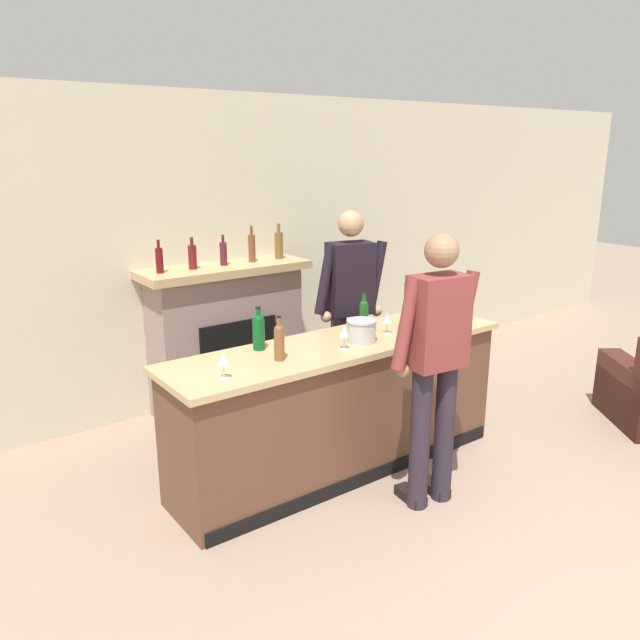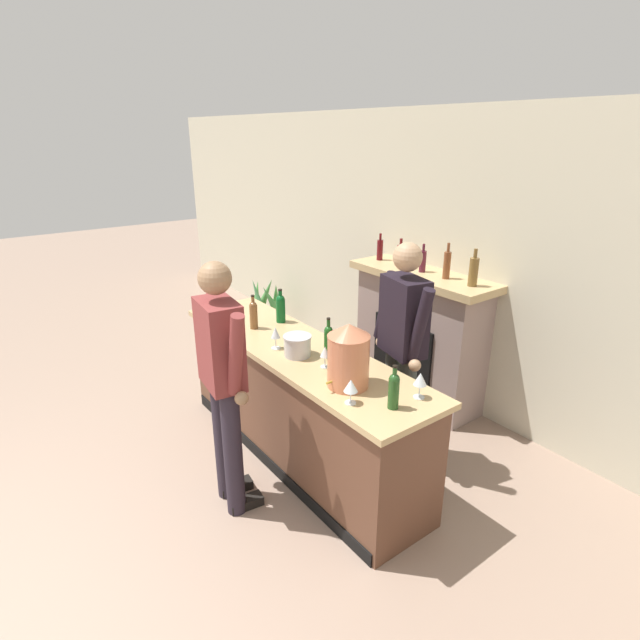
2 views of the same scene
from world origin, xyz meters
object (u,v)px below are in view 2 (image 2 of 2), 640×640
wine_bottle_merlot_tall (328,340)px  wine_bottle_rose_blush (281,307)px  wine_bottle_port_short (254,314)px  wine_glass_by_dispenser (325,353)px  wine_glass_front_left (275,334)px  person_bartender (401,348)px  potted_plant_corner (266,304)px  person_customer (223,379)px  fireplace_stone (419,335)px  wine_bottle_riesling_slim (394,389)px  wine_glass_near_bucket (420,380)px  ice_bucket_steel (297,346)px  wine_glass_back_row (351,386)px  copper_dispenser (348,355)px  wine_glass_mid_counter (221,304)px

wine_bottle_merlot_tall → wine_bottle_rose_blush: bearing=172.2°
wine_bottle_port_short → wine_glass_by_dispenser: wine_bottle_port_short is taller
wine_bottle_rose_blush → wine_glass_front_left: bearing=-36.4°
person_bartender → wine_glass_front_left: person_bartender is taller
potted_plant_corner → wine_bottle_rose_blush: wine_bottle_rose_blush is taller
person_customer → wine_bottle_merlot_tall: 0.82m
person_bartender → wine_bottle_port_short: person_bartender is taller
fireplace_stone → wine_bottle_merlot_tall: size_ratio=5.27×
fireplace_stone → wine_glass_by_dispenser: 1.67m
wine_bottle_riesling_slim → wine_glass_near_bucket: bearing=87.5°
wine_glass_by_dispenser → wine_glass_front_left: 0.49m
wine_bottle_riesling_slim → wine_glass_by_dispenser: bearing=179.4°
ice_bucket_steel → wine_glass_near_bucket: (0.97, 0.25, 0.04)m
wine_glass_back_row → copper_dispenser: bearing=144.3°
wine_bottle_port_short → wine_glass_mid_counter: (-0.44, -0.09, -0.02)m
fireplace_stone → wine_bottle_merlot_tall: bearing=-74.7°
potted_plant_corner → copper_dispenser: copper_dispenser is taller
person_customer → copper_dispenser: size_ratio=4.15×
wine_glass_near_bucket → wine_glass_front_left: size_ratio=0.98×
fireplace_stone → wine_bottle_port_short: (-0.44, -1.57, 0.44)m
wine_glass_near_bucket → fireplace_stone: bearing=132.1°
wine_bottle_merlot_tall → wine_bottle_riesling_slim: (0.80, -0.13, -0.01)m
copper_dispenser → wine_glass_mid_counter: copper_dispenser is taller
ice_bucket_steel → potted_plant_corner: bearing=153.9°
wine_glass_back_row → wine_glass_mid_counter: bearing=178.1°
ice_bucket_steel → wine_bottle_port_short: 0.67m
fireplace_stone → copper_dispenser: (0.81, -1.58, 0.52)m
fireplace_stone → wine_glass_near_bucket: fireplace_stone is taller
person_bartender → wine_glass_mid_counter: (-1.54, -0.73, 0.08)m
wine_bottle_port_short → wine_glass_back_row: 1.45m
person_customer → ice_bucket_steel: person_customer is taller
wine_glass_front_left → wine_glass_back_row: (0.97, -0.07, -0.01)m
fireplace_stone → wine_glass_near_bucket: size_ratio=9.45×
wine_bottle_merlot_tall → wine_bottle_port_short: (-0.83, -0.15, -0.00)m
copper_dispenser → wine_bottle_port_short: 1.26m
person_customer → wine_glass_mid_counter: person_customer is taller
wine_bottle_port_short → ice_bucket_steel: bearing=-1.2°
person_bartender → wine_bottle_riesling_slim: 0.82m
copper_dispenser → fireplace_stone: bearing=117.2°
fireplace_stone → wine_glass_back_row: (1.00, -1.71, 0.42)m
potted_plant_corner → wine_glass_back_row: wine_glass_back_row is taller
person_bartender → wine_glass_mid_counter: bearing=-154.8°
person_customer → wine_glass_by_dispenser: (0.21, 0.68, 0.08)m
wine_bottle_riesling_slim → wine_bottle_rose_blush: size_ratio=0.95×
person_customer → wine_glass_front_left: 0.65m
wine_glass_by_dispenser → fireplace_stone: bearing=108.3°
person_customer → ice_bucket_steel: 0.64m
fireplace_stone → copper_dispenser: 1.85m
wine_bottle_riesling_slim → fireplace_stone: bearing=127.6°
fireplace_stone → person_bartender: (0.65, -0.93, 0.34)m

